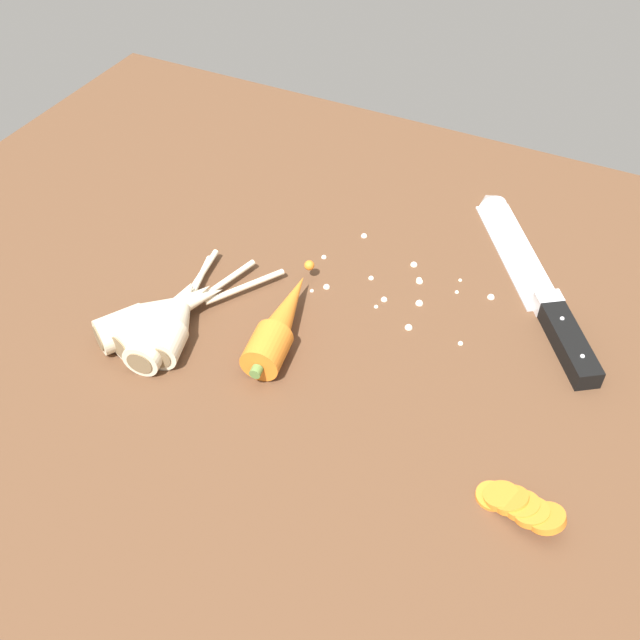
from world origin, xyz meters
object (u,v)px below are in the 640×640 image
Objects in this scene: carrot_slice_stack at (518,505)px; parsnip_mid_right at (167,321)px; whole_carrot at (280,323)px; parsnip_mid_left at (163,313)px; parsnip_front at (176,320)px; parsnip_back at (167,316)px; chefs_knife at (529,273)px.

parsnip_mid_right is at bearing 173.30° from carrot_slice_stack.
whole_carrot is 0.90× the size of parsnip_mid_left.
parsnip_front is 0.89× the size of parsnip_back.
chefs_knife is 42.68cm from parsnip_mid_right.
parsnip_mid_left reaches higher than chefs_knife.
parsnip_back is (-0.50, 0.67, 0.00)cm from parsnip_mid_right.
chefs_knife is 1.55× the size of parsnip_back.
parsnip_back reaches higher than chefs_knife.
chefs_knife is at bearing 39.18° from parsnip_front.
parsnip_back is (-11.80, -4.37, -0.12)cm from whole_carrot.
parsnip_mid_left is 41.90cm from carrot_slice_stack.
parsnip_mid_left is at bearing 144.16° from parsnip_mid_right.
whole_carrot is at bearing -134.98° from chefs_knife.
carrot_slice_stack is at bearing -6.70° from parsnip_mid_right.
parsnip_mid_left is 2.48× the size of carrot_slice_stack.
parsnip_mid_left is at bearing 172.39° from carrot_slice_stack.
parsnip_mid_left and parsnip_mid_right have the same top height.
whole_carrot is 0.91× the size of parsnip_mid_right.
parsnip_mid_right is (-33.13, -26.89, 1.33)cm from chefs_knife.
chefs_knife is 1.52× the size of parsnip_mid_right.
parsnip_mid_right is at bearing -140.94° from chefs_knife.
parsnip_mid_left is 1.36cm from parsnip_mid_right.
parsnip_mid_right is (1.10, -0.80, 0.00)cm from parsnip_mid_left.
parsnip_mid_left is at bearing -161.10° from whole_carrot.
whole_carrot is 2.24× the size of carrot_slice_stack.
parsnip_front is 0.87× the size of parsnip_mid_right.
parsnip_mid_left and parsnip_back have the same top height.
whole_carrot is at bearing 23.18° from parsnip_front.
carrot_slice_stack is (7.29, -31.63, 0.33)cm from chefs_knife.
parsnip_mid_left reaches higher than carrot_slice_stack.
chefs_knife is 42.66cm from parsnip_back.
parsnip_front is 0.98cm from parsnip_mid_right.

